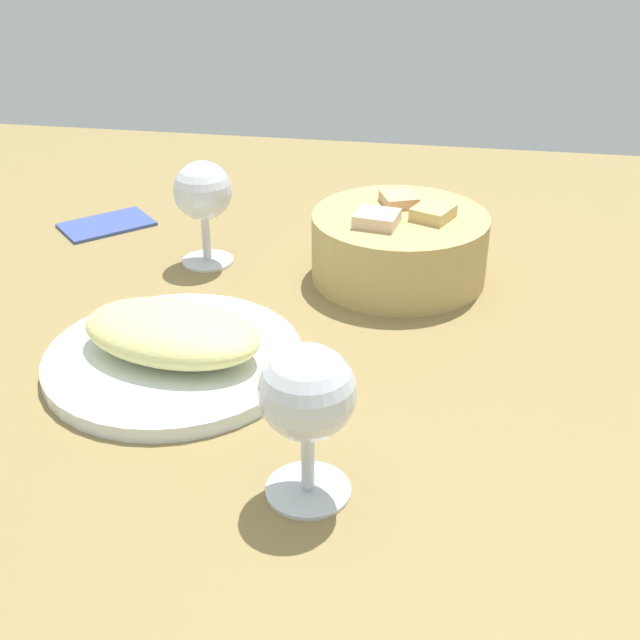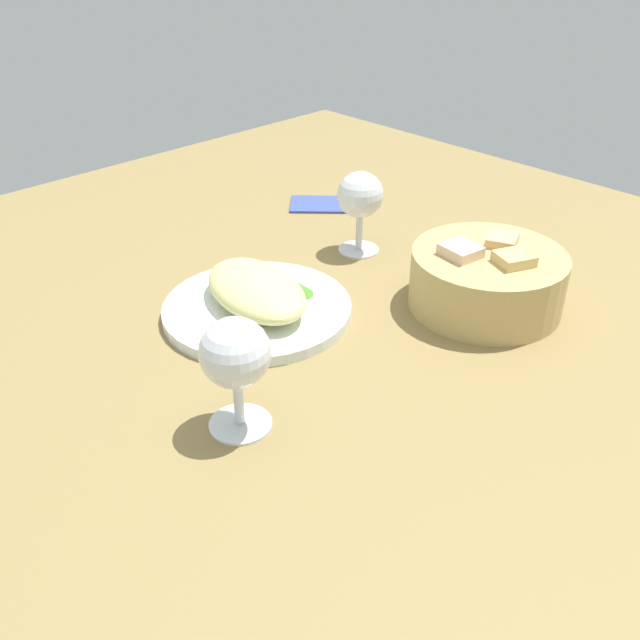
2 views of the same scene
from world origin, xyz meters
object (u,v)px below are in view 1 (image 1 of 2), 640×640
at_px(bread_basket, 399,245).
at_px(folded_napkin, 106,223).
at_px(wine_glass_near, 307,400).
at_px(plate, 174,359).
at_px(wine_glass_far, 203,196).

xyz_separation_m(bread_basket, folded_napkin, (-0.38, 0.09, -0.04)).
bearing_deg(bread_basket, folded_napkin, 167.35).
height_order(bread_basket, wine_glass_near, wine_glass_near).
height_order(plate, bread_basket, bread_basket).
bearing_deg(folded_napkin, wine_glass_far, -71.93).
bearing_deg(plate, folded_napkin, 122.49).
height_order(plate, wine_glass_near, wine_glass_near).
bearing_deg(wine_glass_far, bread_basket, -0.70).
xyz_separation_m(wine_glass_near, folded_napkin, (-0.35, 0.46, -0.08)).
bearing_deg(wine_glass_far, folded_napkin, 152.57).
distance_m(plate, folded_napkin, 0.36).
xyz_separation_m(wine_glass_near, wine_glass_far, (-0.19, 0.37, -0.00)).
bearing_deg(wine_glass_far, plate, -80.93).
bearing_deg(folded_napkin, plate, -102.01).
xyz_separation_m(bread_basket, wine_glass_near, (-0.03, -0.37, 0.04)).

